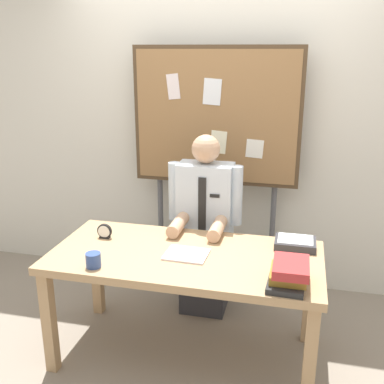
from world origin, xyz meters
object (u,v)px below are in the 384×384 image
object	(u,v)px
book_stack	(289,273)
coffee_mug	(93,260)
desk_clock	(105,232)
paper_tray	(295,243)
person	(205,232)
bulletin_board	(216,120)
desk	(185,266)
open_notebook	(186,254)

from	to	relation	value
book_stack	coffee_mug	size ratio (longest dim) A/B	3.32
desk_clock	paper_tray	size ratio (longest dim) A/B	0.39
book_stack	desk_clock	xyz separation A→B (m)	(-1.23, 0.35, -0.02)
person	bulletin_board	world-z (taller)	bulletin_board
bulletin_board	book_stack	distance (m)	1.50
desk	book_stack	bearing A→B (deg)	-20.61
bulletin_board	coffee_mug	size ratio (longest dim) A/B	22.22
bulletin_board	coffee_mug	distance (m)	1.50
person	book_stack	distance (m)	1.06
desk	person	world-z (taller)	person
desk_clock	coffee_mug	xyz separation A→B (m)	(0.11, -0.41, -0.00)
bulletin_board	book_stack	size ratio (longest dim) A/B	6.69
open_notebook	desk_clock	distance (m)	0.62
person	paper_tray	world-z (taller)	person
book_stack	open_notebook	size ratio (longest dim) A/B	1.13
open_notebook	person	bearing A→B (deg)	91.19
desk_clock	paper_tray	xyz separation A→B (m)	(1.26, 0.15, -0.02)
desk	book_stack	distance (m)	0.70
person	paper_tray	xyz separation A→B (m)	(0.66, -0.32, 0.12)
book_stack	open_notebook	bearing A→B (deg)	160.61
desk	desk_clock	xyz separation A→B (m)	(-0.59, 0.11, 0.13)
bulletin_board	book_stack	xyz separation A→B (m)	(0.64, -1.21, -0.63)
desk	person	size ratio (longest dim) A/B	1.22
desk	person	bearing A→B (deg)	90.00
person	book_stack	xyz separation A→B (m)	(0.64, -0.83, 0.16)
book_stack	person	bearing A→B (deg)	127.68
person	coffee_mug	distance (m)	1.02
person	bulletin_board	bearing A→B (deg)	90.00
person	paper_tray	distance (m)	0.75
bulletin_board	desk_clock	bearing A→B (deg)	-124.72
open_notebook	coffee_mug	bearing A→B (deg)	-150.29
person	open_notebook	xyz separation A→B (m)	(0.01, -0.61, 0.10)
desk	book_stack	world-z (taller)	book_stack
bulletin_board	open_notebook	size ratio (longest dim) A/B	7.57
desk_clock	person	bearing A→B (deg)	38.87
desk	coffee_mug	distance (m)	0.58
person	book_stack	size ratio (longest dim) A/B	4.65
bulletin_board	desk_clock	xyz separation A→B (m)	(-0.59, -0.85, -0.65)
book_stack	paper_tray	xyz separation A→B (m)	(0.02, 0.51, -0.04)
open_notebook	desk_clock	size ratio (longest dim) A/B	2.62
paper_tray	desk	bearing A→B (deg)	-158.19
desk	bulletin_board	xyz separation A→B (m)	(-0.00, 0.97, 0.78)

